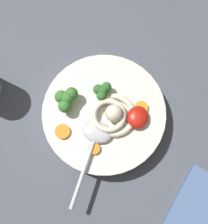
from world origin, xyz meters
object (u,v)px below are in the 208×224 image
(soup_bowl, at_px, (104,115))
(folded_napkin, at_px, (208,211))
(soup_spoon, at_px, (95,138))
(noodle_pile, at_px, (113,115))

(soup_bowl, relative_size, folded_napkin, 1.82)
(soup_spoon, height_order, folded_napkin, soup_spoon)
(noodle_pile, bearing_deg, soup_spoon, -20.69)
(noodle_pile, relative_size, folded_napkin, 0.72)
(soup_bowl, distance_m, soup_spoon, 0.06)
(noodle_pile, distance_m, soup_spoon, 0.06)
(soup_bowl, xyz_separation_m, folded_napkin, (0.12, 0.25, -0.02))
(noodle_pile, xyz_separation_m, soup_spoon, (0.05, -0.02, -0.00))
(soup_spoon, xyz_separation_m, folded_napkin, (0.06, 0.25, -0.05))
(soup_bowl, bearing_deg, folded_napkin, 64.16)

